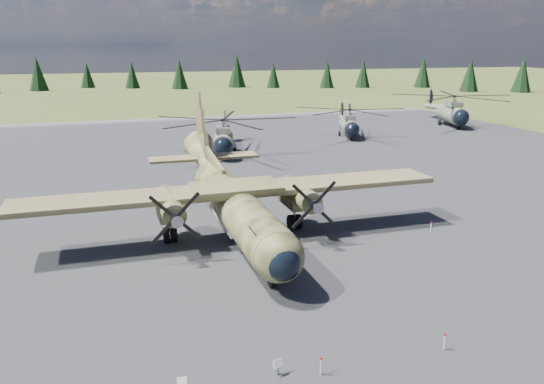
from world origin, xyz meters
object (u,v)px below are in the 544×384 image
object	(u,v)px
helicopter_mid	(349,117)
transport_plane	(232,196)
helicopter_far	(452,104)
helicopter_near	(223,129)

from	to	relation	value
helicopter_mid	transport_plane	bearing A→B (deg)	-108.98
helicopter_mid	helicopter_far	xyz separation A→B (m)	(21.32, 4.58, 0.71)
helicopter_near	helicopter_far	distance (m)	43.75
helicopter_near	transport_plane	bearing A→B (deg)	-87.70
transport_plane	helicopter_near	world-z (taller)	transport_plane
helicopter_near	helicopter_far	xyz separation A→B (m)	(42.05, 12.07, 0.45)
helicopter_far	helicopter_near	bearing A→B (deg)	-148.64
transport_plane	helicopter_far	xyz separation A→B (m)	(47.87, 39.85, 0.92)
transport_plane	helicopter_mid	distance (m)	44.15
transport_plane	helicopter_mid	xyz separation A→B (m)	(26.56, 35.27, 0.21)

